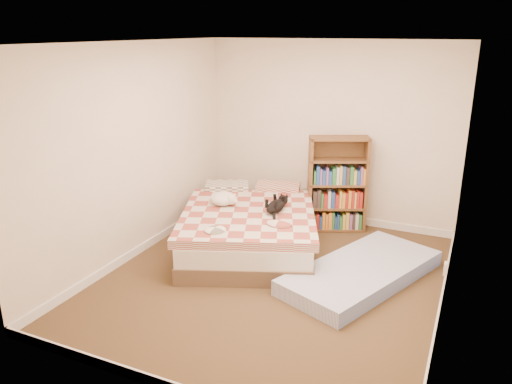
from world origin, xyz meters
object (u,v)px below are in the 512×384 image
at_px(bookshelf, 337,195).
at_px(white_dog, 223,199).
at_px(bed, 250,226).
at_px(floor_mattress, 361,272).
at_px(black_cat, 277,205).

relative_size(bookshelf, white_dog, 2.91).
relative_size(bed, bookshelf, 1.98).
distance_m(floor_mattress, white_dog, 1.92).
bearing_deg(floor_mattress, white_dog, -165.66).
xyz_separation_m(floor_mattress, black_cat, (-1.14, 0.34, 0.50)).
height_order(bookshelf, black_cat, bookshelf).
relative_size(floor_mattress, white_dog, 4.34).
bearing_deg(bookshelf, black_cat, -140.57).
distance_m(bookshelf, black_cat, 1.09).
bearing_deg(black_cat, white_dog, -171.05).
distance_m(bed, bookshelf, 1.31).
relative_size(black_cat, white_dog, 1.52).
relative_size(bed, black_cat, 3.81).
height_order(floor_mattress, white_dog, white_dog).
bearing_deg(floor_mattress, bookshelf, 138.94).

